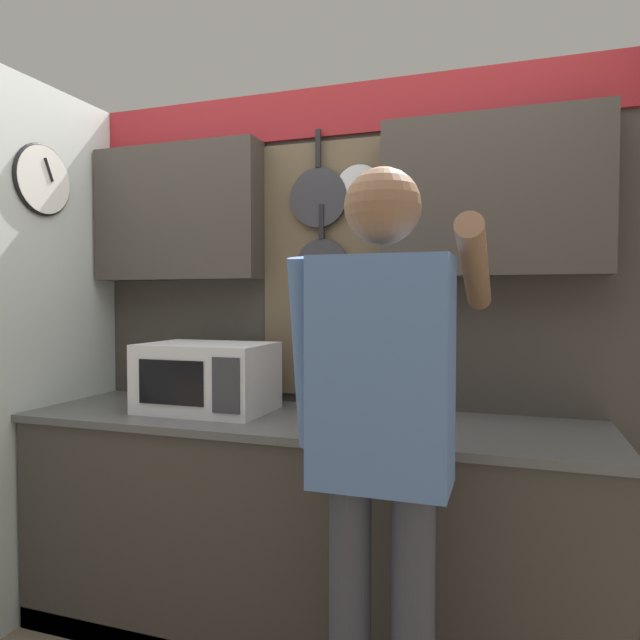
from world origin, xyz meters
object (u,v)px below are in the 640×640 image
at_px(person, 383,419).
at_px(microwave, 207,377).
at_px(knife_block, 383,396).
at_px(utensil_crock, 339,400).

bearing_deg(person, microwave, 147.34).
bearing_deg(person, knife_block, 102.18).
distance_m(knife_block, person, 0.58).
bearing_deg(utensil_crock, knife_block, -0.27).
xyz_separation_m(utensil_crock, person, (0.30, -0.56, 0.06)).
relative_size(microwave, knife_block, 1.87).
bearing_deg(person, utensil_crock, 117.93).
distance_m(knife_block, utensil_crock, 0.18).
height_order(utensil_crock, person, person).
bearing_deg(microwave, utensil_crock, 0.15).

